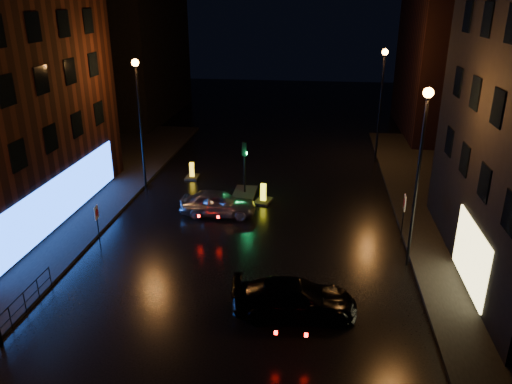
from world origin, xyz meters
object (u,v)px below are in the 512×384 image
at_px(traffic_signal, 245,186).
at_px(bollard_far, 192,174).
at_px(silver_hatchback, 218,203).
at_px(dark_sedan, 295,298).
at_px(road_sign_right, 404,207).
at_px(road_sign_left, 97,216).
at_px(bollard_near, 263,198).

xyz_separation_m(traffic_signal, bollard_far, (-4.09, 2.49, -0.26)).
height_order(traffic_signal, silver_hatchback, traffic_signal).
height_order(silver_hatchback, dark_sedan, silver_hatchback).
bearing_deg(bollard_far, dark_sedan, -63.05).
xyz_separation_m(bollard_far, road_sign_right, (13.19, -7.73, 1.57)).
relative_size(traffic_signal, silver_hatchback, 0.80).
bearing_deg(traffic_signal, road_sign_right, -29.95).
bearing_deg(road_sign_left, bollard_near, 33.46).
relative_size(silver_hatchback, bollard_near, 2.86).
distance_m(bollard_near, road_sign_left, 10.24).
height_order(traffic_signal, bollard_near, traffic_signal).
height_order(road_sign_left, road_sign_right, road_sign_right).
xyz_separation_m(traffic_signal, road_sign_left, (-6.38, -7.83, 1.06)).
height_order(bollard_near, road_sign_right, road_sign_right).
height_order(bollard_near, bollard_far, bollard_near).
height_order(dark_sedan, bollard_far, dark_sedan).
bearing_deg(road_sign_left, road_sign_right, 2.48).
bearing_deg(bollard_far, traffic_signal, -32.13).
bearing_deg(traffic_signal, dark_sedan, -72.88).
distance_m(dark_sedan, bollard_near, 11.71).
height_order(silver_hatchback, road_sign_left, road_sign_left).
distance_m(traffic_signal, bollard_near, 1.84).
bearing_deg(bollard_far, silver_hatchback, -63.77).
relative_size(silver_hatchback, road_sign_right, 1.79).
xyz_separation_m(bollard_far, road_sign_left, (-2.28, -10.32, 1.32)).
xyz_separation_m(traffic_signal, bollard_near, (1.34, -1.24, -0.24)).
bearing_deg(bollard_near, traffic_signal, 149.21).
distance_m(traffic_signal, road_sign_right, 10.58).
bearing_deg(bollard_far, road_sign_right, -31.23).
relative_size(traffic_signal, bollard_near, 2.28).
distance_m(dark_sedan, road_sign_right, 9.13).
height_order(bollard_far, road_sign_right, road_sign_right).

